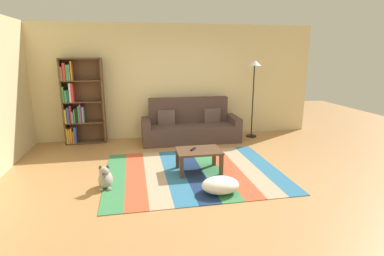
# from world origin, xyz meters

# --- Properties ---
(ground_plane) EXTENTS (14.00, 14.00, 0.00)m
(ground_plane) POSITION_xyz_m (0.00, 0.00, 0.00)
(ground_plane) COLOR #B27F4C
(back_wall) EXTENTS (6.80, 0.10, 2.70)m
(back_wall) POSITION_xyz_m (0.00, 2.55, 1.35)
(back_wall) COLOR beige
(back_wall) RESTS_ON ground_plane
(rug) EXTENTS (3.00, 2.42, 0.01)m
(rug) POSITION_xyz_m (-0.13, 0.05, 0.01)
(rug) COLOR #387F4C
(rug) RESTS_ON ground_plane
(couch) EXTENTS (2.26, 0.80, 1.00)m
(couch) POSITION_xyz_m (0.19, 2.02, 0.34)
(couch) COLOR #4C3833
(couch) RESTS_ON ground_plane
(bookshelf) EXTENTS (0.90, 0.28, 1.93)m
(bookshelf) POSITION_xyz_m (-2.32, 2.31, 0.94)
(bookshelf) COLOR brown
(bookshelf) RESTS_ON ground_plane
(coffee_table) EXTENTS (0.76, 0.54, 0.39)m
(coffee_table) POSITION_xyz_m (-0.03, 0.07, 0.33)
(coffee_table) COLOR #513826
(coffee_table) RESTS_ON rug
(pouf) EXTENTS (0.56, 0.44, 0.24)m
(pouf) POSITION_xyz_m (0.10, -0.82, 0.13)
(pouf) COLOR white
(pouf) RESTS_ON rug
(dog) EXTENTS (0.22, 0.35, 0.40)m
(dog) POSITION_xyz_m (-1.59, -0.31, 0.16)
(dog) COLOR #9E998E
(dog) RESTS_ON ground_plane
(standing_lamp) EXTENTS (0.32, 0.32, 1.88)m
(standing_lamp) POSITION_xyz_m (1.75, 2.07, 1.57)
(standing_lamp) COLOR black
(standing_lamp) RESTS_ON ground_plane
(tv_remote) EXTENTS (0.12, 0.15, 0.02)m
(tv_remote) POSITION_xyz_m (-0.13, 0.10, 0.41)
(tv_remote) COLOR black
(tv_remote) RESTS_ON coffee_table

